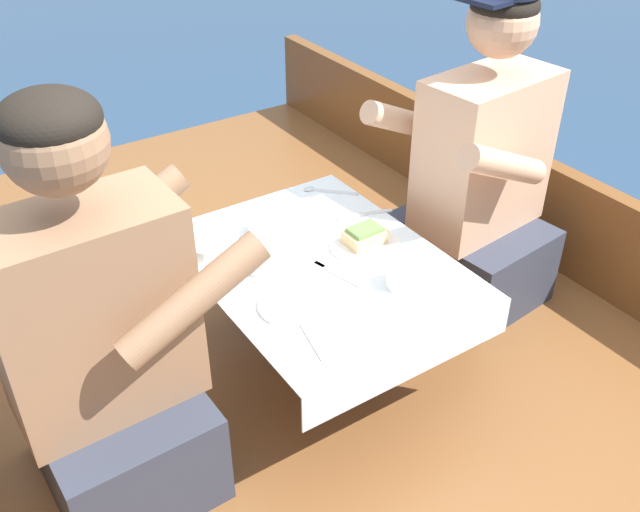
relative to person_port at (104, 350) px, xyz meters
The scene contains 19 objects.
ground_plane 0.95m from the person_port, ahead, with size 60.00×60.00×0.00m, color navy.
boat_deck 0.83m from the person_port, ahead, with size 2.02×3.61×0.33m, color brown.
gunwale_starboard 1.60m from the person_port, ahead, with size 0.06×3.61×0.35m, color brown.
cockpit_table 0.61m from the person_port, ahead, with size 0.61×0.79×0.36m.
person_port is the anchor object (origin of this frame).
person_starboard 1.22m from the person_port, ahead, with size 0.55×0.48×1.02m.
plate_sandwich 0.75m from the person_port, ahead, with size 0.20×0.20×0.01m.
plate_bread 0.44m from the person_port, ahead, with size 0.16×0.16×0.01m.
sandwich 0.75m from the person_port, ahead, with size 0.11×0.08×0.05m.
bowl_port_near 0.47m from the person_port, 33.65° to the left, with size 0.13×0.13×0.04m.
bowl_starboard_near 0.62m from the person_port, 22.89° to the left, with size 0.14×0.14×0.04m.
coffee_cup_port 0.74m from the person_port, 11.04° to the right, with size 0.11×0.08×0.06m.
coffee_cup_starboard 0.47m from the person_port, 13.06° to the left, with size 0.09×0.07×0.07m.
utensil_knife_starboard 0.46m from the person_port, 23.38° to the right, with size 0.05×0.17×0.00m.
utensil_knife_port 0.79m from the person_port, 27.84° to the left, with size 0.08×0.16×0.00m.
utensil_spoon_starboard 0.85m from the person_port, 13.67° to the left, with size 0.17×0.06×0.01m.
utensil_spoon_center 0.91m from the person_port, 24.63° to the left, with size 0.13×0.13×0.01m.
utensil_spoon_port 0.67m from the person_port, 14.83° to the left, with size 0.06×0.17×0.01m.
utensil_fork_starboard 0.61m from the person_port, ahead, with size 0.06×0.17×0.00m.
Camera 1 is at (-0.86, -1.24, 1.77)m, focal length 40.00 mm.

